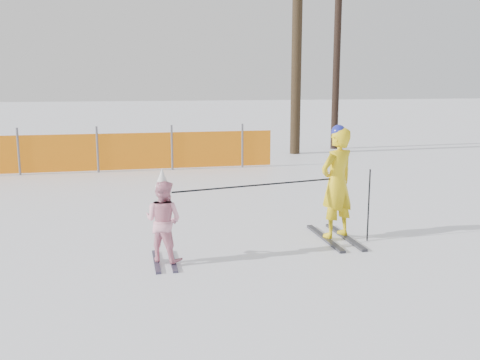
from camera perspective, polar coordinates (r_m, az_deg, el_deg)
ground at (r=7.69m, az=0.80°, el=-8.02°), size 120.00×120.00×0.00m
adult at (r=8.38m, az=10.29°, el=-0.31°), size 0.74×1.44×1.79m
child at (r=7.31m, az=-8.18°, el=-4.26°), size 0.69×0.92×1.30m
ski_poles at (r=7.89m, az=5.61°, el=-1.26°), size 3.05×0.52×1.13m
tree_trunks at (r=18.72m, az=7.51°, el=12.93°), size 2.12×1.29×6.80m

